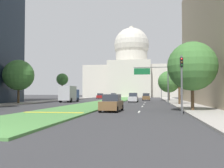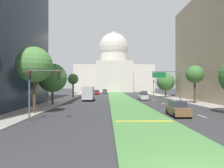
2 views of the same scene
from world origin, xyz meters
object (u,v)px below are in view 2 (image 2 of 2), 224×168
capitol_building (114,71)px  sedan_lead_stopped (178,109)px  sedan_distant (144,94)px  street_tree_left_far (73,79)px  traffic_light_far_right (154,86)px  sedan_midblock (143,96)px  sedan_far_horizon (97,92)px  sedan_very_far (105,91)px  overhead_guide_sign (170,79)px  street_tree_left_near (34,65)px  street_tree_left_mid (53,78)px  traffic_light_near_left (38,83)px  street_tree_right_mid (195,75)px  street_tree_right_far (166,82)px  box_truck_delivery (88,93)px

capitol_building → sedan_lead_stopped: (4.62, -85.24, -10.12)m
sedan_distant → street_tree_left_far: bearing=-167.1°
traffic_light_far_right → sedan_midblock: size_ratio=1.13×
sedan_far_horizon → sedan_very_far: (2.83, 9.68, 0.02)m
overhead_guide_sign → street_tree_left_near: street_tree_left_near is taller
traffic_light_far_right → street_tree_left_far: (-23.99, -8.96, 1.73)m
overhead_guide_sign → sedan_very_far: 45.45m
street_tree_left_mid → sedan_lead_stopped: size_ratio=1.74×
street_tree_left_near → street_tree_left_far: bearing=90.3°
traffic_light_near_left → sedan_distant: bearing=66.0°
street_tree_left_mid → sedan_lead_stopped: bearing=-36.8°
capitol_building → street_tree_left_far: capitol_building is taller
traffic_light_near_left → street_tree_left_near: street_tree_left_near is taller
street_tree_right_mid → sedan_midblock: street_tree_right_mid is taller
overhead_guide_sign → street_tree_left_near: 27.07m
street_tree_left_near → sedan_far_horizon: street_tree_left_near is taller
sedan_very_far → street_tree_left_far: bearing=-106.1°
capitol_building → street_tree_right_mid: capitol_building is taller
street_tree_left_far → sedan_distant: size_ratio=1.56×
street_tree_right_far → sedan_distant: street_tree_right_far is taller
traffic_light_near_left → overhead_guide_sign: size_ratio=0.80×
street_tree_left_mid → sedan_very_far: 49.08m
capitol_building → box_truck_delivery: capitol_building is taller
street_tree_right_mid → sedan_lead_stopped: bearing=-119.2°
traffic_light_far_right → street_tree_left_near: size_ratio=0.62×
traffic_light_near_left → sedan_far_horizon: 54.83m
traffic_light_near_left → traffic_light_far_right: bearing=64.0°
sedan_far_horizon → traffic_light_near_left: bearing=-93.4°
traffic_light_near_left → sedan_distant: size_ratio=1.24×
overhead_guide_sign → sedan_far_horizon: (-16.43, 33.52, -3.89)m
street_tree_right_mid → sedan_very_far: street_tree_right_mid is taller
street_tree_left_near → street_tree_left_mid: (-0.65, 11.10, -1.27)m
street_tree_right_mid → sedan_very_far: size_ratio=1.61×
street_tree_left_near → traffic_light_far_right: bearing=58.8°
street_tree_right_far → sedan_midblock: bearing=-134.7°
street_tree_right_far → sedan_distant: (-5.25, 4.16, -3.58)m
overhead_guide_sign → street_tree_left_far: bearing=146.7°
sedan_lead_stopped → sedan_midblock: size_ratio=0.92×
sedan_far_horizon → sedan_distant: bearing=-44.8°
traffic_light_near_left → sedan_lead_stopped: 15.62m
box_truck_delivery → street_tree_left_far: bearing=117.3°
street_tree_left_mid → sedan_distant: street_tree_left_mid is taller
street_tree_right_mid → box_truck_delivery: (-20.70, 8.03, -3.83)m
street_tree_left_far → box_truck_delivery: (4.99, -9.67, -3.37)m
sedan_midblock → box_truck_delivery: size_ratio=0.72×
traffic_light_near_left → overhead_guide_sign: (19.67, 21.13, 0.87)m
overhead_guide_sign → sedan_far_horizon: size_ratio=1.51×
street_tree_right_mid → sedan_distant: (-5.59, 22.31, -4.69)m
street_tree_left_near → sedan_lead_stopped: (17.18, -2.25, -5.28)m
capitol_building → sedan_distant: (7.40, -47.97, -10.12)m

